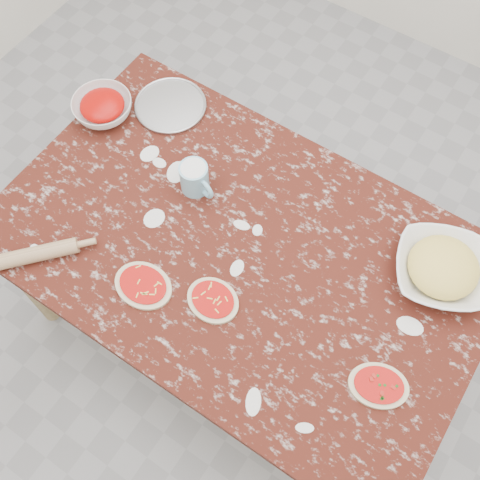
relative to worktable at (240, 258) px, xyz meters
name	(u,v)px	position (x,y,z in m)	size (l,w,h in m)	color
ground	(240,324)	(0.00, 0.00, -0.67)	(4.00, 4.00, 0.00)	gray
worktable	(240,258)	(0.00, 0.00, 0.00)	(1.60, 1.00, 0.75)	#3F150E
pizza_tray	(171,106)	(-0.54, 0.34, 0.09)	(0.26, 0.26, 0.01)	#B2B2B7
sauce_bowl	(103,108)	(-0.72, 0.18, 0.12)	(0.22, 0.22, 0.07)	white
cheese_bowl	(441,270)	(0.58, 0.27, 0.12)	(0.29, 0.29, 0.07)	white
flour_mug	(195,178)	(-0.25, 0.11, 0.14)	(0.14, 0.10, 0.11)	#80BED7
pizza_left	(143,285)	(-0.18, -0.28, 0.09)	(0.20, 0.15, 0.02)	beige
pizza_mid	(213,300)	(0.03, -0.20, 0.09)	(0.18, 0.15, 0.02)	beige
pizza_right	(378,386)	(0.58, -0.15, 0.09)	(0.21, 0.19, 0.02)	beige
rolling_pin	(37,254)	(-0.52, -0.39, 0.11)	(0.05, 0.05, 0.26)	tan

